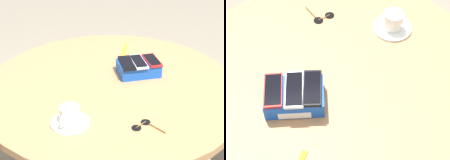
# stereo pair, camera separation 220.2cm
# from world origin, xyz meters

# --- Properties ---
(round_table) EXTENTS (1.13, 1.13, 0.71)m
(round_table) POSITION_xyz_m (0.00, 0.00, 0.61)
(round_table) COLOR #2D2D2D
(round_table) RESTS_ON ground_plane
(phone_box) EXTENTS (0.21, 0.16, 0.06)m
(phone_box) POSITION_xyz_m (-0.15, -0.03, 0.74)
(phone_box) COLOR blue
(phone_box) RESTS_ON round_table
(phone_red) EXTENTS (0.08, 0.14, 0.01)m
(phone_red) POSITION_xyz_m (-0.21, -0.02, 0.77)
(phone_red) COLOR red
(phone_red) RESTS_ON phone_box
(phone_white) EXTENTS (0.09, 0.15, 0.01)m
(phone_white) POSITION_xyz_m (-0.15, -0.03, 0.77)
(phone_white) COLOR silver
(phone_white) RESTS_ON phone_box
(phone_black) EXTENTS (0.09, 0.15, 0.01)m
(phone_black) POSITION_xyz_m (-0.09, -0.04, 0.78)
(phone_black) COLOR black
(phone_black) RESTS_ON phone_box
(saucer) EXTENTS (0.15, 0.15, 0.01)m
(saucer) POSITION_xyz_m (0.27, 0.20, 0.71)
(saucer) COLOR white
(saucer) RESTS_ON round_table
(coffee_cup) EXTENTS (0.09, 0.08, 0.06)m
(coffee_cup) POSITION_xyz_m (0.27, 0.20, 0.75)
(coffee_cup) COLOR white
(coffee_cup) RESTS_ON saucer
(sunglasses) EXTENTS (0.10, 0.11, 0.01)m
(sunglasses) POSITION_xyz_m (0.03, 0.33, 0.71)
(sunglasses) COLOR black
(sunglasses) RESTS_ON round_table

